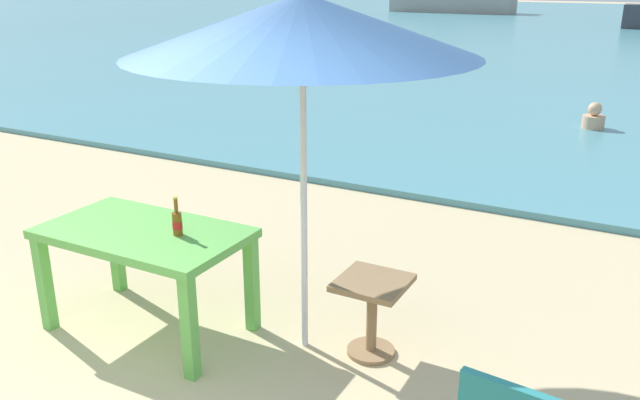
{
  "coord_description": "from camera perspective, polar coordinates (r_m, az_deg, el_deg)",
  "views": [
    {
      "loc": [
        1.89,
        -1.55,
        2.41
      ],
      "look_at": [
        -0.56,
        3.0,
        0.6
      ],
      "focal_mm": 36.71,
      "sensor_mm": 36.0,
      "label": 1
    }
  ],
  "objects": [
    {
      "name": "sea_water",
      "position": [
        31.7,
        25.5,
        13.21
      ],
      "size": [
        120.0,
        50.0,
        0.08
      ],
      "primitive_type": "cube",
      "color": "teal",
      "rests_on": "ground_plane"
    },
    {
      "name": "picnic_table_green",
      "position": [
        4.63,
        -15.06,
        -3.74
      ],
      "size": [
        1.4,
        0.8,
        0.76
      ],
      "color": "#60B24C",
      "rests_on": "ground_plane"
    },
    {
      "name": "beer_bottle_amber",
      "position": [
        4.41,
        -12.35,
        -1.86
      ],
      "size": [
        0.07,
        0.07,
        0.26
      ],
      "color": "brown",
      "rests_on": "picnic_table_green"
    },
    {
      "name": "patio_umbrella",
      "position": [
        3.9,
        -1.56,
        14.99
      ],
      "size": [
        2.1,
        2.1,
        2.3
      ],
      "color": "silver",
      "rests_on": "ground_plane"
    },
    {
      "name": "side_table_wood",
      "position": [
        4.32,
        4.56,
        -9.18
      ],
      "size": [
        0.44,
        0.44,
        0.54
      ],
      "color": "olive",
      "rests_on": "ground_plane"
    },
    {
      "name": "swimmer_person",
      "position": [
        11.16,
        22.75,
        6.59
      ],
      "size": [
        0.34,
        0.34,
        0.41
      ],
      "color": "tan",
      "rests_on": "sea_water"
    }
  ]
}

